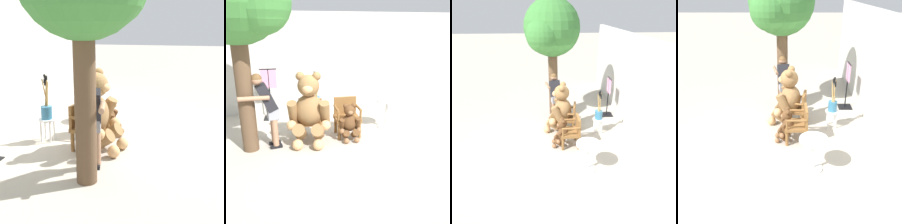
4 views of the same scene
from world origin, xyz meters
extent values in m
plane|color=#B2A899|center=(0.00, 0.00, 0.00)|extent=(60.00, 60.00, 0.00)
cube|color=beige|center=(0.00, 2.40, 1.40)|extent=(10.00, 0.16, 2.80)
cube|color=brown|center=(-0.43, 0.39, 0.41)|extent=(0.64, 0.61, 0.07)
cylinder|color=brown|center=(-0.69, 0.23, 0.18)|extent=(0.07, 0.07, 0.37)
cylinder|color=brown|center=(-0.24, 0.14, 0.18)|extent=(0.07, 0.07, 0.37)
cylinder|color=brown|center=(-0.62, 0.64, 0.18)|extent=(0.07, 0.07, 0.37)
cylinder|color=brown|center=(-0.16, 0.56, 0.18)|extent=(0.07, 0.07, 0.37)
cube|color=brown|center=(-0.39, 0.62, 0.65)|extent=(0.52, 0.15, 0.42)
cylinder|color=brown|center=(-0.67, 0.44, 0.66)|extent=(0.14, 0.48, 0.06)
cylinder|color=brown|center=(-0.71, 0.23, 0.55)|extent=(0.05, 0.05, 0.22)
cylinder|color=brown|center=(-0.18, 0.35, 0.66)|extent=(0.14, 0.48, 0.06)
cylinder|color=brown|center=(-0.22, 0.14, 0.55)|extent=(0.05, 0.05, 0.22)
cube|color=brown|center=(0.43, 0.39, 0.41)|extent=(0.57, 0.53, 0.07)
cylinder|color=brown|center=(0.20, 0.18, 0.18)|extent=(0.07, 0.07, 0.37)
cylinder|color=brown|center=(0.66, 0.19, 0.18)|extent=(0.07, 0.07, 0.37)
cylinder|color=brown|center=(0.19, 0.60, 0.18)|extent=(0.07, 0.07, 0.37)
cylinder|color=brown|center=(0.65, 0.61, 0.18)|extent=(0.07, 0.07, 0.37)
cube|color=brown|center=(0.42, 0.62, 0.65)|extent=(0.52, 0.07, 0.42)
cylinder|color=brown|center=(0.18, 0.39, 0.66)|extent=(0.07, 0.48, 0.06)
cylinder|color=brown|center=(0.18, 0.18, 0.55)|extent=(0.05, 0.05, 0.22)
cylinder|color=brown|center=(0.68, 0.40, 0.66)|extent=(0.07, 0.48, 0.06)
cylinder|color=brown|center=(0.68, 0.19, 0.55)|extent=(0.05, 0.05, 0.22)
ellipsoid|color=olive|center=(-0.43, 0.27, 0.69)|extent=(0.70, 0.62, 0.71)
sphere|color=olive|center=(-0.43, 0.24, 1.24)|extent=(0.45, 0.45, 0.45)
ellipsoid|color=tan|center=(-0.47, 0.05, 1.20)|extent=(0.24, 0.20, 0.17)
sphere|color=black|center=(-0.47, 0.05, 1.21)|extent=(0.07, 0.07, 0.07)
sphere|color=olive|center=(-0.60, 0.29, 1.43)|extent=(0.18, 0.18, 0.18)
sphere|color=olive|center=(-0.26, 0.23, 1.43)|extent=(0.18, 0.18, 0.18)
cylinder|color=olive|center=(-0.77, 0.21, 0.69)|extent=(0.27, 0.42, 0.54)
sphere|color=tan|center=(-0.82, 0.08, 0.45)|extent=(0.21, 0.21, 0.21)
cylinder|color=olive|center=(-0.12, 0.10, 0.69)|extent=(0.27, 0.42, 0.54)
sphere|color=tan|center=(-0.13, -0.05, 0.45)|extent=(0.21, 0.21, 0.21)
cylinder|color=olive|center=(-0.66, 0.05, 0.30)|extent=(0.34, 0.48, 0.42)
sphere|color=tan|center=(-0.72, -0.16, 0.11)|extent=(0.23, 0.23, 0.23)
cylinder|color=olive|center=(-0.29, -0.02, 0.30)|extent=(0.34, 0.48, 0.42)
sphere|color=tan|center=(-0.31, -0.23, 0.11)|extent=(0.23, 0.23, 0.23)
ellipsoid|color=brown|center=(0.43, 0.21, 0.37)|extent=(0.34, 0.29, 0.38)
sphere|color=brown|center=(0.43, 0.19, 0.67)|extent=(0.24, 0.24, 0.24)
ellipsoid|color=#8C603D|center=(0.43, 0.09, 0.65)|extent=(0.12, 0.09, 0.09)
sphere|color=black|center=(0.43, 0.09, 0.65)|extent=(0.04, 0.04, 0.04)
sphere|color=brown|center=(0.34, 0.20, 0.77)|extent=(0.10, 0.10, 0.10)
sphere|color=brown|center=(0.52, 0.21, 0.77)|extent=(0.10, 0.10, 0.10)
cylinder|color=brown|center=(0.25, 0.14, 0.37)|extent=(0.11, 0.21, 0.29)
sphere|color=#8C603D|center=(0.24, 0.07, 0.24)|extent=(0.11, 0.11, 0.11)
cylinder|color=brown|center=(0.61, 0.15, 0.37)|extent=(0.11, 0.21, 0.29)
sphere|color=#8C603D|center=(0.62, 0.07, 0.24)|extent=(0.11, 0.11, 0.11)
cylinder|color=brown|center=(0.33, 0.07, 0.16)|extent=(0.15, 0.24, 0.23)
sphere|color=#8C603D|center=(0.32, -0.05, 0.06)|extent=(0.12, 0.12, 0.12)
cylinder|color=brown|center=(0.53, 0.07, 0.16)|extent=(0.15, 0.24, 0.23)
sphere|color=#8C603D|center=(0.55, -0.04, 0.06)|extent=(0.12, 0.12, 0.12)
cube|color=black|center=(-1.19, 0.19, 0.03)|extent=(0.25, 0.14, 0.06)
cylinder|color=#A37556|center=(-1.19, 0.19, 0.47)|extent=(0.12, 0.12, 0.82)
cube|color=black|center=(-1.15, 0.01, 0.03)|extent=(0.25, 0.14, 0.06)
cylinder|color=#A37556|center=(-1.15, 0.01, 0.47)|extent=(0.12, 0.12, 0.82)
cube|color=gray|center=(-1.17, 0.10, 0.75)|extent=(0.28, 0.34, 0.24)
cube|color=black|center=(-1.27, 0.08, 1.07)|extent=(0.45, 0.40, 0.58)
sphere|color=#A37556|center=(-1.42, 0.04, 1.42)|extent=(0.21, 0.21, 0.21)
sphere|color=brown|center=(-1.42, 0.04, 1.44)|extent=(0.21, 0.21, 0.21)
cylinder|color=#A37556|center=(-1.47, -0.16, 1.12)|extent=(0.57, 0.21, 0.11)
cylinder|color=#A37556|center=(-1.31, 0.26, 0.95)|extent=(0.19, 0.12, 0.51)
cylinder|color=white|center=(-0.20, 1.32, 0.45)|extent=(0.34, 0.34, 0.03)
cylinder|color=white|center=(-0.10, 1.42, 0.22)|extent=(0.04, 0.04, 0.43)
cylinder|color=white|center=(-0.30, 1.42, 0.22)|extent=(0.04, 0.04, 0.43)
cylinder|color=white|center=(-0.10, 1.23, 0.22)|extent=(0.04, 0.04, 0.43)
cylinder|color=white|center=(-0.30, 1.23, 0.22)|extent=(0.04, 0.04, 0.43)
cylinder|color=teal|center=(-0.20, 1.32, 0.59)|extent=(0.22, 0.22, 0.26)
cylinder|color=tan|center=(-0.17, 1.34, 0.86)|extent=(0.05, 0.07, 0.64)
cylinder|color=black|center=(-0.17, 1.34, 1.21)|extent=(0.05, 0.05, 0.09)
cylinder|color=tan|center=(-0.17, 1.31, 0.88)|extent=(0.07, 0.10, 0.67)
cylinder|color=black|center=(-0.17, 1.31, 1.25)|extent=(0.05, 0.05, 0.09)
cylinder|color=tan|center=(-0.19, 1.30, 0.89)|extent=(0.11, 0.08, 0.70)
cylinder|color=black|center=(-0.19, 1.30, 1.28)|extent=(0.05, 0.05, 0.09)
cylinder|color=tan|center=(-0.15, 1.34, 0.83)|extent=(0.04, 0.07, 0.59)
cylinder|color=black|center=(-0.15, 1.34, 1.16)|extent=(0.05, 0.05, 0.08)
cylinder|color=tan|center=(-0.21, 1.32, 0.90)|extent=(0.06, 0.13, 0.73)
cylinder|color=black|center=(-0.21, 1.32, 1.31)|extent=(0.05, 0.05, 0.09)
cylinder|color=white|center=(1.48, 0.71, 0.70)|extent=(0.56, 0.56, 0.03)
cylinder|color=white|center=(1.48, 0.71, 0.34)|extent=(0.07, 0.07, 0.69)
cylinder|color=white|center=(1.48, 0.71, 0.01)|extent=(0.40, 0.40, 0.03)
cylinder|color=brown|center=(-1.65, 0.03, 1.22)|extent=(0.31, 0.31, 2.44)
sphere|color=#3D7F38|center=(-1.65, 0.03, 2.93)|extent=(1.75, 1.75, 1.75)
sphere|color=#3D7F38|center=(-1.21, -0.23, 2.75)|extent=(1.05, 1.05, 1.05)
cube|color=black|center=(-1.37, 1.91, 0.01)|extent=(0.40, 0.40, 0.02)
cylinder|color=black|center=(-1.37, 1.91, 0.68)|extent=(0.04, 0.04, 1.35)
cylinder|color=black|center=(-1.37, 1.91, 1.35)|extent=(0.44, 0.03, 0.03)
cube|color=pink|center=(-1.37, 1.91, 1.09)|extent=(0.40, 0.03, 0.48)
camera|label=1|loc=(-5.67, -1.31, 2.27)|focal=50.00mm
camera|label=2|loc=(-0.74, -4.81, 2.33)|focal=40.00mm
camera|label=3|loc=(5.54, -0.18, 3.47)|focal=35.00mm
camera|label=4|loc=(5.43, 0.27, 3.31)|focal=40.00mm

